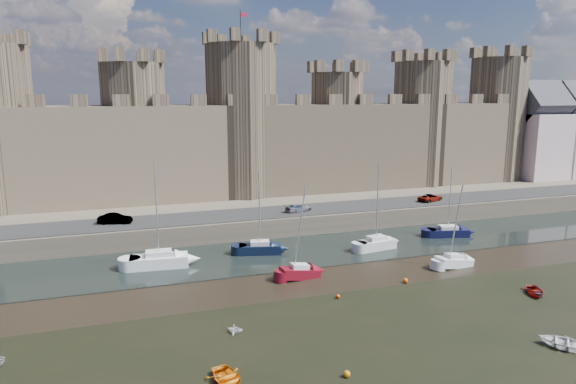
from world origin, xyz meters
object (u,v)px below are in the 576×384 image
object	(u,v)px
sailboat_3	(448,231)
sailboat_5	(454,261)
car_2	(299,208)
car_3	(431,198)
car_1	(115,219)
sailboat_1	(260,248)
sailboat_2	(376,243)
sailboat_0	(159,260)
dinghy_0	(227,379)
sailboat_4	(300,271)

from	to	relation	value
sailboat_3	sailboat_5	xyz separation A→B (m)	(-6.50, -10.09, -0.05)
car_2	car_3	xyz separation A→B (m)	(20.76, 0.14, 0.00)
car_1	sailboat_5	bearing A→B (deg)	-107.09
car_3	sailboat_1	world-z (taller)	sailboat_1
car_2	sailboat_2	xyz separation A→B (m)	(5.71, -11.38, -2.24)
car_1	sailboat_0	xyz separation A→B (m)	(4.28, -10.71, -2.30)
sailboat_1	sailboat_2	distance (m)	13.80
sailboat_1	car_2	bearing A→B (deg)	62.42
sailboat_2	car_2	bearing A→B (deg)	108.15
dinghy_0	sailboat_2	bearing A→B (deg)	35.79
sailboat_2	sailboat_4	xyz separation A→B (m)	(-11.82, -6.08, -0.11)
car_1	dinghy_0	xyz separation A→B (m)	(6.56, -34.93, -2.82)
sailboat_2	dinghy_0	size ratio (longest dim) A/B	3.07
sailboat_2	dinghy_0	xyz separation A→B (m)	(-22.68, -22.57, -0.47)
sailboat_4	sailboat_5	bearing A→B (deg)	-11.86
sailboat_2	sailboat_4	size ratio (longest dim) A/B	1.09
car_1	sailboat_0	bearing A→B (deg)	-144.48
sailboat_4	sailboat_5	size ratio (longest dim) A/B	1.05
car_1	sailboat_5	world-z (taller)	sailboat_5
car_1	sailboat_5	size ratio (longest dim) A/B	0.45
car_1	sailboat_1	bearing A→B (deg)	-107.82
car_2	sailboat_4	size ratio (longest dim) A/B	0.41
sailboat_2	sailboat_3	distance (m)	11.67
car_1	sailboat_3	world-z (taller)	sailboat_3
dinghy_0	sailboat_4	bearing A→B (deg)	47.57
car_3	sailboat_5	world-z (taller)	sailboat_5
car_2	sailboat_0	bearing A→B (deg)	101.76
car_1	sailboat_3	xyz separation A→B (m)	(40.73, -10.34, -2.45)
sailboat_4	dinghy_0	xyz separation A→B (m)	(-10.85, -16.48, -0.36)
sailboat_0	sailboat_3	size ratio (longest dim) A/B	1.27
car_1	sailboat_3	bearing A→B (deg)	-90.50
car_3	sailboat_0	world-z (taller)	sailboat_0
sailboat_1	sailboat_5	bearing A→B (deg)	-15.75
car_1	sailboat_2	size ratio (longest dim) A/B	0.39
car_3	sailboat_0	size ratio (longest dim) A/B	0.36
car_3	sailboat_2	distance (m)	19.09
car_2	sailboat_1	world-z (taller)	sailboat_1
sailboat_3	dinghy_0	world-z (taller)	sailboat_3
sailboat_2	sailboat_1	bearing A→B (deg)	160.18
car_2	sailboat_0	distance (m)	21.68
sailboat_1	sailboat_0	bearing A→B (deg)	-160.22
sailboat_1	sailboat_2	size ratio (longest dim) A/B	0.94
sailboat_4	sailboat_5	world-z (taller)	sailboat_4
sailboat_0	sailboat_3	bearing A→B (deg)	5.45
car_2	dinghy_0	world-z (taller)	car_2
car_3	sailboat_1	distance (m)	30.00
sailboat_3	sailboat_5	bearing A→B (deg)	-108.74
sailboat_3	sailboat_5	distance (m)	12.01
dinghy_0	sailboat_5	bearing A→B (deg)	18.58
sailboat_2	sailboat_5	xyz separation A→B (m)	(4.99, -8.07, -0.15)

